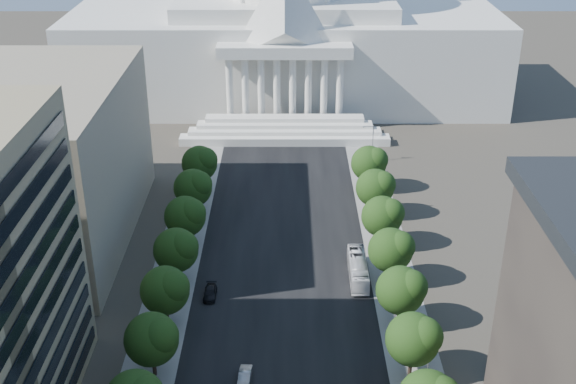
{
  "coord_description": "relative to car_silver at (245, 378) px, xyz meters",
  "views": [
    {
      "loc": [
        0.8,
        -20.19,
        68.05
      ],
      "look_at": [
        0.82,
        83.99,
        17.01
      ],
      "focal_mm": 45.0,
      "sensor_mm": 36.0,
      "label": 1
    }
  ],
  "objects": [
    {
      "name": "road_asphalt",
      "position": [
        5.22,
        31.61,
        -0.79
      ],
      "size": [
        30.0,
        260.0,
        0.01
      ],
      "primitive_type": "cube",
      "color": "black",
      "rests_on": "ground"
    },
    {
      "name": "sidewalk_left",
      "position": [
        -13.78,
        31.61,
        -0.79
      ],
      "size": [
        8.0,
        260.0,
        0.02
      ],
      "primitive_type": "cube",
      "color": "gray",
      "rests_on": "ground"
    },
    {
      "name": "sidewalk_right",
      "position": [
        24.22,
        31.61,
        -0.79
      ],
      "size": [
        8.0,
        260.0,
        0.02
      ],
      "primitive_type": "cube",
      "color": "gray",
      "rests_on": "ground"
    },
    {
      "name": "capitol",
      "position": [
        5.22,
        126.5,
        19.21
      ],
      "size": [
        120.0,
        56.0,
        73.0
      ],
      "color": "white",
      "rests_on": "ground"
    },
    {
      "name": "office_block_left_far",
      "position": [
        -42.78,
        41.61,
        14.21
      ],
      "size": [
        38.0,
        52.0,
        30.0
      ],
      "primitive_type": "cube",
      "color": "gray",
      "rests_on": "ground"
    },
    {
      "name": "tree_l_e",
      "position": [
        -12.44,
        1.42,
        5.66
      ],
      "size": [
        7.79,
        7.6,
        9.97
      ],
      "color": "#33261C",
      "rests_on": "ground"
    },
    {
      "name": "tree_l_f",
      "position": [
        -12.44,
        13.42,
        5.66
      ],
      "size": [
        7.79,
        7.6,
        9.97
      ],
      "color": "#33261C",
      "rests_on": "ground"
    },
    {
      "name": "tree_l_g",
      "position": [
        -12.44,
        25.42,
        5.66
      ],
      "size": [
        7.79,
        7.6,
        9.97
      ],
      "color": "#33261C",
      "rests_on": "ground"
    },
    {
      "name": "tree_l_h",
      "position": [
        -12.44,
        37.42,
        5.66
      ],
      "size": [
        7.79,
        7.6,
        9.97
      ],
      "color": "#33261C",
      "rests_on": "ground"
    },
    {
      "name": "tree_l_i",
      "position": [
        -12.44,
        49.42,
        5.66
      ],
      "size": [
        7.79,
        7.6,
        9.97
      ],
      "color": "#33261C",
      "rests_on": "ground"
    },
    {
      "name": "tree_l_j",
      "position": [
        -12.44,
        61.42,
        5.66
      ],
      "size": [
        7.79,
        7.6,
        9.97
      ],
      "color": "#33261C",
      "rests_on": "ground"
    },
    {
      "name": "tree_r_e",
      "position": [
        23.56,
        1.42,
        5.66
      ],
      "size": [
        7.79,
        7.6,
        9.97
      ],
      "color": "#33261C",
      "rests_on": "ground"
    },
    {
      "name": "tree_r_f",
      "position": [
        23.56,
        13.42,
        5.66
      ],
      "size": [
        7.79,
        7.6,
        9.97
      ],
      "color": "#33261C",
      "rests_on": "ground"
    },
    {
      "name": "tree_r_g",
      "position": [
        23.56,
        25.42,
        5.66
      ],
      "size": [
        7.79,
        7.6,
        9.97
      ],
      "color": "#33261C",
      "rests_on": "ground"
    },
    {
      "name": "tree_r_h",
      "position": [
        23.56,
        37.42,
        5.66
      ],
      "size": [
        7.79,
        7.6,
        9.97
      ],
      "color": "#33261C",
      "rests_on": "ground"
    },
    {
      "name": "tree_r_i",
      "position": [
        23.56,
        49.42,
        5.66
      ],
      "size": [
        7.79,
        7.6,
        9.97
      ],
      "color": "#33261C",
      "rests_on": "ground"
    },
    {
      "name": "tree_r_j",
      "position": [
        23.56,
        61.42,
        5.66
      ],
      "size": [
        7.79,
        7.6,
        9.97
      ],
      "color": "#33261C",
      "rests_on": "ground"
    },
    {
      "name": "streetlight_c",
      "position": [
        25.13,
        1.61,
        5.03
      ],
      "size": [
        2.61,
        0.44,
        9.0
      ],
      "color": "gray",
      "rests_on": "ground"
    },
    {
      "name": "streetlight_d",
      "position": [
        25.13,
        26.61,
        5.03
      ],
      "size": [
        2.61,
        0.44,
        9.0
      ],
      "color": "gray",
      "rests_on": "ground"
    },
    {
      "name": "streetlight_e",
      "position": [
        25.13,
        51.61,
        5.03
      ],
      "size": [
        2.61,
        0.44,
        9.0
      ],
      "color": "gray",
      "rests_on": "ground"
    },
    {
      "name": "streetlight_f",
      "position": [
        25.13,
        76.61,
        5.03
      ],
      "size": [
        2.61,
        0.44,
        9.0
      ],
      "color": "gray",
      "rests_on": "ground"
    },
    {
      "name": "car_silver",
      "position": [
        0.0,
        0.0,
        0.0
      ],
      "size": [
        2.05,
        4.94,
        1.59
      ],
      "primitive_type": "imported",
      "rotation": [
        0.0,
        0.0,
        -0.08
      ],
      "color": "#999BA1",
      "rests_on": "ground"
    },
    {
      "name": "car_dark_b",
      "position": [
        -6.83,
        20.94,
        -0.07
      ],
      "size": [
        2.1,
        5.01,
        1.45
      ],
      "primitive_type": "imported",
      "rotation": [
        0.0,
        0.0,
        -0.01
      ],
      "color": "black",
      "rests_on": "ground"
    },
    {
      "name": "city_bus",
      "position": [
        18.06,
        26.7,
        0.96
      ],
      "size": [
        3.09,
        12.66,
        3.52
      ],
      "primitive_type": "imported",
      "rotation": [
        0.0,
        0.0,
        -0.01
      ],
      "color": "silver",
      "rests_on": "ground"
    }
  ]
}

